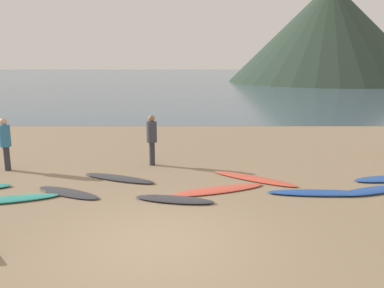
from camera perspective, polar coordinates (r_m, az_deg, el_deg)
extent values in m
cube|color=#8C7559|center=(17.38, -2.14, 0.45)|extent=(120.00, 120.00, 0.20)
cube|color=#475B6B|center=(70.28, -0.43, 9.40)|extent=(140.00, 100.00, 0.01)
cone|color=#28382B|center=(62.32, 19.00, 14.78)|extent=(28.14, 28.14, 13.88)
ellipsoid|color=teal|center=(10.86, -24.57, -7.17)|extent=(2.41, 1.17, 0.09)
ellipsoid|color=#333338|center=(10.86, -17.08, -6.63)|extent=(2.01, 1.39, 0.07)
ellipsoid|color=#333338|center=(11.76, -10.25, -4.80)|extent=(2.33, 1.39, 0.08)
ellipsoid|color=#333338|center=(9.89, -2.39, -7.88)|extent=(2.04, 0.91, 0.09)
ellipsoid|color=#D84C38|center=(10.63, 3.86, -6.53)|extent=(2.66, 1.46, 0.06)
ellipsoid|color=#D84C38|center=(11.69, 8.92, -4.88)|extent=(2.44, 1.90, 0.07)
ellipsoid|color=#1E479E|center=(10.84, 17.80, -6.66)|extent=(2.66, 0.60, 0.09)
ellipsoid|color=#1E479E|center=(11.51, 24.53, -6.07)|extent=(2.13, 1.17, 0.09)
cylinder|color=#2D2D38|center=(13.67, -24.72, -1.86)|extent=(0.18, 0.18, 0.76)
cylinder|color=teal|center=(13.52, -24.99, 1.08)|extent=(0.33, 0.33, 0.66)
sphere|color=tan|center=(13.45, -25.15, 2.91)|extent=(0.22, 0.22, 0.22)
cylinder|color=#2D2D38|center=(13.08, -5.56, -1.37)|extent=(0.18, 0.18, 0.77)
cylinder|color=#333842|center=(12.93, -5.63, 1.73)|extent=(0.33, 0.33, 0.67)
sphere|color=#936B4C|center=(12.85, -5.67, 3.66)|extent=(0.22, 0.22, 0.22)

